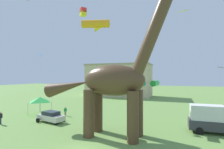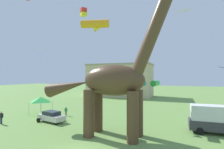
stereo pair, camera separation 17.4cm
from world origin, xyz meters
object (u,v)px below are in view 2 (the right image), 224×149
(person_far_spectator, at_px, (66,110))
(parked_box_truck, at_px, (214,119))
(parked_sedan_left, at_px, (51,116))
(kite_near_high, at_px, (41,54))
(dinosaur_sculpture, at_px, (113,80))
(kite_mid_left, at_px, (84,12))
(kite_mid_right, at_px, (153,83))
(festival_canopy_tent, at_px, (41,99))
(person_strolling_adult, at_px, (1,116))
(kite_drifting, at_px, (96,25))
(kite_trailing, at_px, (221,67))
(kite_far_right, at_px, (184,11))

(person_far_spectator, bearing_deg, parked_box_truck, 76.38)
(parked_sedan_left, relative_size, kite_near_high, 5.85)
(person_far_spectator, height_order, kite_near_high, kite_near_high)
(parked_box_truck, distance_m, person_far_spectator, 21.46)
(parked_box_truck, xyz_separation_m, kite_near_high, (-25.68, 0.46, 8.67))
(dinosaur_sculpture, height_order, kite_mid_left, dinosaur_sculpture)
(kite_mid_right, bearing_deg, person_far_spectator, 174.13)
(festival_canopy_tent, bearing_deg, person_strolling_adult, -93.16)
(kite_drifting, bearing_deg, kite_trailing, 51.99)
(person_far_spectator, bearing_deg, festival_canopy_tent, -94.57)
(festival_canopy_tent, bearing_deg, kite_drifting, -36.18)
(parked_box_truck, relative_size, kite_mid_right, 2.08)
(parked_box_truck, bearing_deg, parked_sedan_left, -174.43)
(kite_far_right, distance_m, kite_near_high, 24.00)
(festival_canopy_tent, xyz_separation_m, kite_mid_right, (19.37, -1.07, 3.13))
(kite_mid_left, xyz_separation_m, kite_trailing, (17.93, 4.00, -8.12))
(kite_far_right, relative_size, kite_mid_right, 0.69)
(person_strolling_adult, distance_m, kite_trailing, 30.15)
(kite_near_high, bearing_deg, person_strolling_adult, -99.16)
(person_strolling_adult, relative_size, kite_far_right, 0.92)
(person_strolling_adult, bearing_deg, kite_mid_right, 123.46)
(parked_sedan_left, distance_m, festival_canopy_tent, 6.73)
(kite_far_right, bearing_deg, person_far_spectator, -168.44)
(kite_far_right, bearing_deg, parked_box_truck, -60.65)
(parked_sedan_left, bearing_deg, festival_canopy_tent, 158.11)
(parked_box_truck, xyz_separation_m, festival_canopy_tent, (-26.31, 1.15, 0.90))
(kite_drifting, xyz_separation_m, kite_mid_right, (2.73, 11.10, -4.82))
(person_strolling_adult, xyz_separation_m, kite_mid_left, (10.08, 4.91, 14.80))
(kite_mid_right, relative_size, kite_near_high, 3.54)
(kite_drifting, distance_m, kite_trailing, 18.07)
(person_far_spectator, bearing_deg, kite_drifting, 33.52)
(kite_mid_left, relative_size, kite_mid_right, 0.42)
(parked_box_truck, xyz_separation_m, kite_trailing, (1.32, 3.05, 6.08))
(kite_mid_right, bearing_deg, kite_mid_left, -173.91)
(person_far_spectator, bearing_deg, person_strolling_adult, -45.00)
(kite_mid_left, distance_m, kite_trailing, 20.09)
(dinosaur_sculpture, relative_size, kite_mid_right, 6.25)
(kite_mid_right, bearing_deg, kite_trailing, 19.77)
(person_far_spectator, distance_m, kite_near_high, 10.40)
(person_far_spectator, height_order, kite_drifting, kite_drifting)
(festival_canopy_tent, bearing_deg, kite_trailing, 3.94)
(person_strolling_adult, xyz_separation_m, festival_canopy_tent, (0.39, 7.01, 1.50))
(person_strolling_adult, height_order, kite_mid_left, kite_mid_left)
(kite_drifting, height_order, kite_near_high, kite_drifting)
(person_far_spectator, relative_size, kite_mid_right, 0.55)
(kite_drifting, relative_size, kite_mid_right, 0.80)
(kite_far_right, height_order, kite_mid_left, kite_far_right)
(kite_trailing, bearing_deg, parked_box_truck, -113.40)
(parked_sedan_left, relative_size, kite_trailing, 4.23)
(parked_box_truck, distance_m, kite_mid_right, 8.02)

